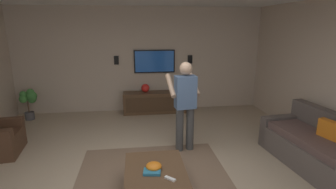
{
  "coord_description": "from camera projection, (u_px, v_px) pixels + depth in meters",
  "views": [
    {
      "loc": [
        -3.33,
        0.18,
        2.23
      ],
      "look_at": [
        0.83,
        -0.36,
        1.13
      ],
      "focal_mm": 27.86,
      "sensor_mm": 36.0,
      "label": 1
    }
  ],
  "objects": [
    {
      "name": "couch",
      "position": [
        318.0,
        148.0,
        4.21
      ],
      "size": [
        1.98,
        1.05,
        0.87
      ],
      "rotation": [
        0.0,
        0.0,
        1.67
      ],
      "color": "#564C47",
      "rests_on": "ground"
    },
    {
      "name": "area_rug",
      "position": [
        154.0,
        186.0,
        3.75
      ],
      "size": [
        2.5,
        2.3,
        0.01
      ],
      "primitive_type": "cube",
      "color": "#7A604C",
      "rests_on": "ground"
    },
    {
      "name": "tv",
      "position": [
        155.0,
        61.0,
        6.89
      ],
      "size": [
        0.05,
        1.08,
        0.61
      ],
      "rotation": [
        0.0,
        0.0,
        3.14
      ],
      "color": "black"
    },
    {
      "name": "remote_white",
      "position": [
        170.0,
        179.0,
        3.2
      ],
      "size": [
        0.13,
        0.14,
        0.02
      ],
      "primitive_type": "cube",
      "rotation": [
        0.0,
        0.0,
        0.81
      ],
      "color": "white",
      "rests_on": "coffee_table"
    },
    {
      "name": "bowl",
      "position": [
        154.0,
        166.0,
        3.42
      ],
      "size": [
        0.21,
        0.21,
        0.09
      ],
      "primitive_type": "ellipsoid",
      "color": "orange",
      "rests_on": "coffee_table"
    },
    {
      "name": "book",
      "position": [
        152.0,
        172.0,
        3.35
      ],
      "size": [
        0.19,
        0.24,
        0.04
      ],
      "primitive_type": "cube",
      "rotation": [
        0.0,
        0.0,
        4.58
      ],
      "color": "teal",
      "rests_on": "coffee_table"
    },
    {
      "name": "media_console",
      "position": [
        156.0,
        102.0,
        6.92
      ],
      "size": [
        0.45,
        1.7,
        0.55
      ],
      "rotation": [
        0.0,
        0.0,
        3.14
      ],
      "color": "#513823",
      "rests_on": "ground"
    },
    {
      "name": "ground_plane",
      "position": [
        151.0,
        185.0,
        3.78
      ],
      "size": [
        8.6,
        8.6,
        0.0
      ],
      "primitive_type": "plane",
      "color": "tan"
    },
    {
      "name": "person_standing",
      "position": [
        185.0,
        102.0,
        4.63
      ],
      "size": [
        0.58,
        0.59,
        1.64
      ],
      "rotation": [
        0.0,
        0.0,
        0.13
      ],
      "color": "#3F3F3F",
      "rests_on": "ground"
    },
    {
      "name": "wall_back_tv",
      "position": [
        141.0,
        60.0,
        6.92
      ],
      "size": [
        0.1,
        6.66,
        2.73
      ],
      "primitive_type": "cube",
      "color": "#BCA893",
      "rests_on": "ground"
    },
    {
      "name": "coffee_table",
      "position": [
        155.0,
        175.0,
        3.48
      ],
      "size": [
        1.0,
        0.8,
        0.4
      ],
      "color": "#513823",
      "rests_on": "ground"
    },
    {
      "name": "vase_round",
      "position": [
        145.0,
        88.0,
        6.83
      ],
      "size": [
        0.22,
        0.22,
        0.22
      ],
      "primitive_type": "sphere",
      "color": "red",
      "rests_on": "media_console"
    },
    {
      "name": "potted_plant_short",
      "position": [
        29.0,
        100.0,
        6.33
      ],
      "size": [
        0.33,
        0.38,
        0.77
      ],
      "color": "#4C4C51",
      "rests_on": "ground"
    },
    {
      "name": "wall_speaker_left",
      "position": [
        190.0,
        59.0,
        7.01
      ],
      "size": [
        0.06,
        0.12,
        0.22
      ],
      "primitive_type": "cube",
      "color": "black"
    },
    {
      "name": "wall_speaker_right",
      "position": [
        116.0,
        60.0,
        6.76
      ],
      "size": [
        0.06,
        0.12,
        0.22
      ],
      "primitive_type": "cube",
      "color": "black"
    }
  ]
}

